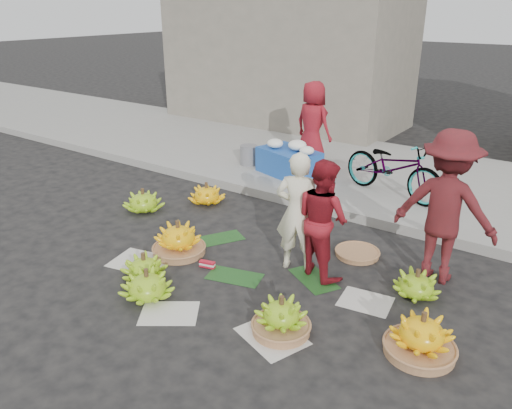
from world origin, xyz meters
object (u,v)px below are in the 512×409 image
Objects in this scene: bicycle at (394,167)px; banana_bunch_0 at (178,239)px; vendor_cream at (298,212)px; flower_table at (289,160)px; banana_bunch_4 at (421,336)px.

banana_bunch_0 is at bearing 169.57° from bicycle.
bicycle is (0.14, 2.76, -0.14)m from vendor_cream.
vendor_cream is 1.18× the size of flower_table.
banana_bunch_0 is 1.11× the size of banana_bunch_4.
flower_table is (-3.57, 3.47, 0.19)m from banana_bunch_4.
banana_bunch_0 is at bearing -67.12° from flower_table.
flower_table reaches higher than banana_bunch_4.
bicycle is at bearing -111.00° from vendor_cream.
vendor_cream reaches higher than banana_bunch_0.
flower_table is 1.94m from bicycle.
bicycle is at bearing 115.09° from banana_bunch_4.
banana_bunch_4 is at bearing -27.35° from flower_table.
bicycle is at bearing 18.20° from flower_table.
banana_bunch_0 reaches higher than banana_bunch_4.
bicycle is (1.92, 0.05, 0.21)m from flower_table.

